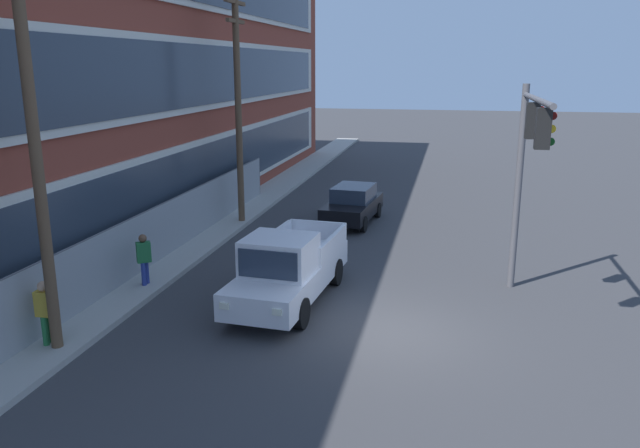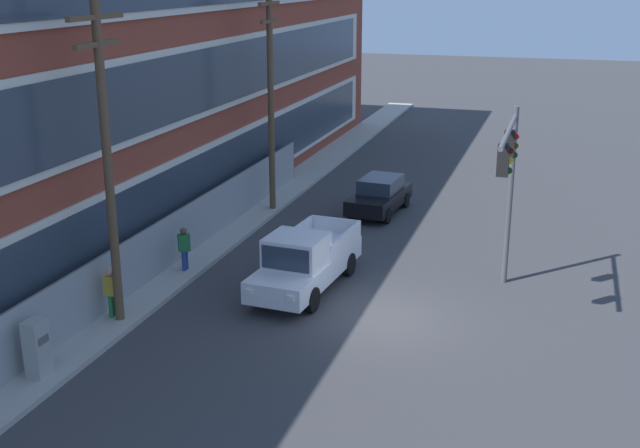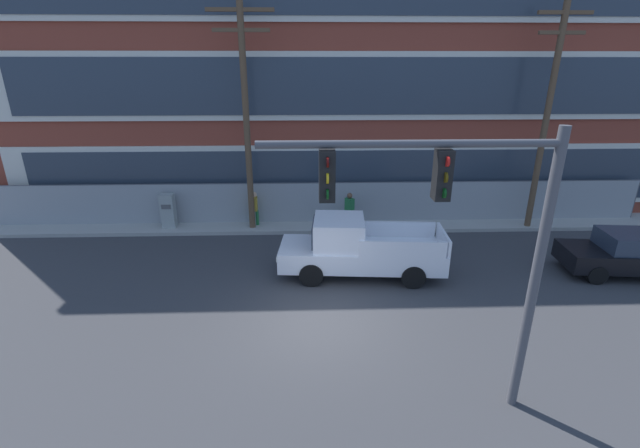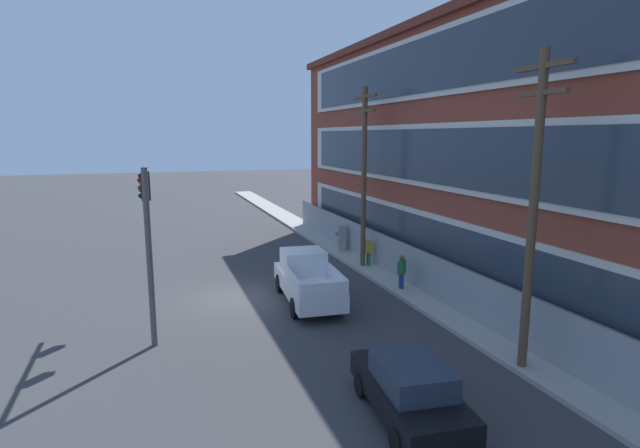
% 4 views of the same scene
% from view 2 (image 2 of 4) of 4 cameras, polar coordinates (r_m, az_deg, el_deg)
% --- Properties ---
extents(ground_plane, '(160.00, 160.00, 0.00)m').
position_cam_2_polar(ground_plane, '(24.48, 4.62, -6.72)').
color(ground_plane, '#38383A').
extents(sidewalk_building_side, '(80.00, 1.88, 0.16)m').
position_cam_2_polar(sidewalk_building_side, '(27.07, -11.78, -4.43)').
color(sidewalk_building_side, '#9E9B93').
rests_on(sidewalk_building_side, ground).
extents(brick_mill_building, '(46.98, 10.29, 12.14)m').
position_cam_2_polar(brick_mill_building, '(34.98, -14.73, 10.48)').
color(brick_mill_building, brown).
rests_on(brick_mill_building, ground).
extents(chain_link_fence, '(30.77, 0.06, 1.99)m').
position_cam_2_polar(chain_link_fence, '(26.64, -12.79, -2.70)').
color(chain_link_fence, gray).
rests_on(chain_link_fence, ground).
extents(traffic_signal_mast, '(5.39, 0.43, 5.96)m').
position_cam_2_polar(traffic_signal_mast, '(25.14, 13.26, 3.71)').
color(traffic_signal_mast, '#4C4C51').
rests_on(traffic_signal_mast, ground).
extents(pickup_truck_white, '(5.77, 2.36, 2.08)m').
position_cam_2_polar(pickup_truck_white, '(26.15, -1.12, -2.75)').
color(pickup_truck_white, silver).
rests_on(pickup_truck_white, ground).
extents(sedan_black, '(4.34, 2.12, 1.56)m').
position_cam_2_polar(sedan_black, '(34.75, 4.26, 2.07)').
color(sedan_black, black).
rests_on(sedan_black, ground).
extents(utility_pole_near_corner, '(2.58, 0.26, 9.37)m').
position_cam_2_polar(utility_pole_near_corner, '(23.19, -14.92, 4.87)').
color(utility_pole_near_corner, brown).
rests_on(utility_pole_near_corner, ground).
extents(utility_pole_midblock, '(2.12, 0.26, 9.30)m').
position_cam_2_polar(utility_pole_midblock, '(34.00, -3.52, 9.10)').
color(utility_pole_midblock, brown).
rests_on(utility_pole_midblock, ground).
extents(electrical_cabinet, '(0.59, 0.46, 1.67)m').
position_cam_2_polar(electrical_cabinet, '(21.80, -19.47, -8.49)').
color(electrical_cabinet, '#939993').
rests_on(electrical_cabinet, ground).
extents(pedestrian_near_cabinet, '(0.43, 0.46, 1.69)m').
position_cam_2_polar(pedestrian_near_cabinet, '(27.92, -9.63, -1.65)').
color(pedestrian_near_cabinet, navy).
rests_on(pedestrian_near_cabinet, ground).
extents(pedestrian_by_fence, '(0.32, 0.41, 1.69)m').
position_cam_2_polar(pedestrian_by_fence, '(24.65, -14.61, -4.63)').
color(pedestrian_by_fence, '#236B38').
rests_on(pedestrian_by_fence, ground).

